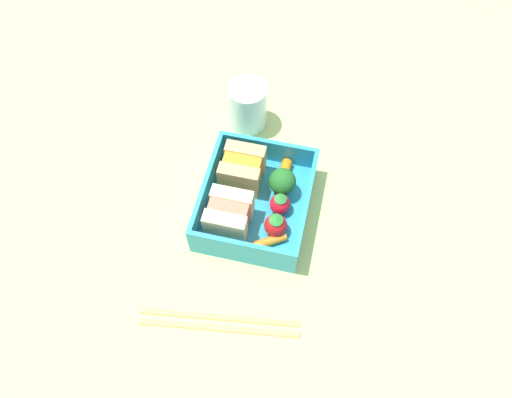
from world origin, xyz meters
TOP-DOWN VIEW (x-y plane):
  - ground_plane at (0.00, 0.00)cm, footprint 120.00×120.00cm
  - bento_tray at (0.00, 0.00)cm, footprint 16.36×14.03cm
  - bento_rim at (0.00, 0.00)cm, footprint 16.36×14.03cm
  - sandwich_left at (-3.64, 2.75)cm, footprint 5.59×5.50cm
  - sandwich_center_left at (3.64, 2.75)cm, footprint 5.59×5.50cm
  - carrot_stick_left at (-5.48, -2.64)cm, footprint 3.89×5.12cm
  - strawberry_left at (-3.31, -3.39)cm, footprint 3.06×3.06cm
  - strawberry_far_left at (0.03, -3.28)cm, footprint 2.79×2.79cm
  - broccoli_floret at (2.75, -2.98)cm, footprint 3.66×3.66cm
  - carrot_stick_far_left at (5.44, -2.74)cm, footprint 4.07×1.72cm
  - chopstick_pair at (-16.57, 0.79)cm, footprint 4.76×19.62cm
  - drinking_glass at (14.60, 4.64)cm, footprint 5.65×5.65cm

SIDE VIEW (x-z plane):
  - ground_plane at x=0.00cm, z-range -2.00..0.00cm
  - chopstick_pair at x=-16.57cm, z-range 0.00..0.70cm
  - bento_tray at x=0.00cm, z-range 0.00..1.20cm
  - carrot_stick_left at x=-5.48cm, z-range 1.20..2.39cm
  - carrot_stick_far_left at x=5.44cm, z-range 1.20..2.68cm
  - strawberry_far_left at x=0.03cm, z-range 1.02..4.41cm
  - strawberry_left at x=-3.31cm, z-range 1.02..4.68cm
  - bento_rim at x=0.00cm, z-range 1.20..5.24cm
  - sandwich_left at x=-3.64cm, z-range 1.20..6.02cm
  - sandwich_center_left at x=3.64cm, z-range 1.20..6.02cm
  - drinking_glass at x=14.60cm, z-range 0.00..7.39cm
  - broccoli_floret at x=2.75cm, z-range 1.53..6.05cm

